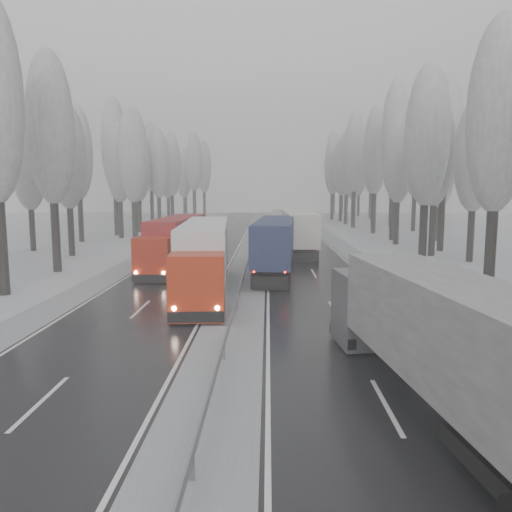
{
  "coord_description": "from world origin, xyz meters",
  "views": [
    {
      "loc": [
        1.69,
        -14.36,
        6.46
      ],
      "look_at": [
        0.9,
        17.8,
        2.2
      ],
      "focal_mm": 35.0,
      "sensor_mm": 36.0,
      "label": 1
    }
  ],
  "objects_px": {
    "truck_red_white": "(205,252)",
    "truck_red_red": "(175,239)",
    "truck_cream_box": "(298,229)",
    "truck_blue_box": "(276,242)",
    "truck_grey_tarp": "(447,338)",
    "box_truck_distant": "(278,215)"
  },
  "relations": [
    {
      "from": "truck_grey_tarp",
      "to": "truck_red_white",
      "type": "distance_m",
      "value": 19.68
    },
    {
      "from": "box_truck_distant",
      "to": "truck_red_white",
      "type": "distance_m",
      "value": 71.08
    },
    {
      "from": "truck_grey_tarp",
      "to": "truck_red_red",
      "type": "distance_m",
      "value": 30.78
    },
    {
      "from": "truck_grey_tarp",
      "to": "truck_cream_box",
      "type": "relative_size",
      "value": 0.94
    },
    {
      "from": "truck_grey_tarp",
      "to": "truck_red_red",
      "type": "height_order",
      "value": "truck_red_red"
    },
    {
      "from": "truck_cream_box",
      "to": "box_truck_distant",
      "type": "bearing_deg",
      "value": 89.59
    },
    {
      "from": "truck_grey_tarp",
      "to": "truck_red_red",
      "type": "relative_size",
      "value": 0.99
    },
    {
      "from": "box_truck_distant",
      "to": "truck_blue_box",
      "type": "bearing_deg",
      "value": -88.4
    },
    {
      "from": "truck_red_red",
      "to": "box_truck_distant",
      "type": "bearing_deg",
      "value": 82.81
    },
    {
      "from": "truck_red_white",
      "to": "truck_cream_box",
      "type": "bearing_deg",
      "value": 66.24
    },
    {
      "from": "truck_blue_box",
      "to": "truck_red_white",
      "type": "relative_size",
      "value": 0.96
    },
    {
      "from": "truck_red_white",
      "to": "truck_red_red",
      "type": "bearing_deg",
      "value": 105.93
    },
    {
      "from": "box_truck_distant",
      "to": "truck_red_white",
      "type": "bearing_deg",
      "value": -91.98
    },
    {
      "from": "truck_grey_tarp",
      "to": "truck_cream_box",
      "type": "distance_m",
      "value": 37.13
    },
    {
      "from": "truck_grey_tarp",
      "to": "truck_blue_box",
      "type": "distance_m",
      "value": 25.52
    },
    {
      "from": "truck_red_red",
      "to": "truck_cream_box",
      "type": "bearing_deg",
      "value": 42.08
    },
    {
      "from": "truck_grey_tarp",
      "to": "box_truck_distant",
      "type": "height_order",
      "value": "truck_grey_tarp"
    },
    {
      "from": "truck_grey_tarp",
      "to": "truck_red_white",
      "type": "bearing_deg",
      "value": 109.97
    },
    {
      "from": "box_truck_distant",
      "to": "truck_red_white",
      "type": "xyz_separation_m",
      "value": [
        -5.97,
        -70.81,
        1.23
      ]
    },
    {
      "from": "truck_blue_box",
      "to": "truck_red_white",
      "type": "distance_m",
      "value": 8.91
    },
    {
      "from": "truck_cream_box",
      "to": "truck_red_red",
      "type": "height_order",
      "value": "truck_cream_box"
    },
    {
      "from": "truck_cream_box",
      "to": "truck_blue_box",
      "type": "bearing_deg",
      "value": -102.85
    }
  ]
}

